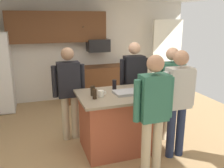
% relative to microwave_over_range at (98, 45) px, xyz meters
% --- Properties ---
extents(floor, '(7.04, 7.04, 0.00)m').
position_rel_microwave_over_range_xyz_m(floor, '(-0.60, -2.50, -1.45)').
color(floor, tan).
rests_on(floor, ground).
extents(back_wall, '(6.40, 0.10, 2.60)m').
position_rel_microwave_over_range_xyz_m(back_wall, '(-0.60, 0.30, -0.15)').
color(back_wall, silver).
rests_on(back_wall, ground).
extents(french_door_window_panel, '(0.90, 0.06, 2.00)m').
position_rel_microwave_over_range_xyz_m(french_door_window_panel, '(2.00, -0.10, -0.35)').
color(french_door_window_panel, white).
rests_on(french_door_window_panel, ground).
extents(cabinet_run_upper, '(2.40, 0.38, 0.75)m').
position_rel_microwave_over_range_xyz_m(cabinet_run_upper, '(-1.00, 0.10, 0.48)').
color(cabinet_run_upper, brown).
extents(cabinet_run_lower, '(1.80, 0.63, 0.90)m').
position_rel_microwave_over_range_xyz_m(cabinet_run_lower, '(0.00, -0.02, -1.00)').
color(cabinet_run_lower, brown).
rests_on(cabinet_run_lower, ground).
extents(microwave_over_range, '(0.56, 0.40, 0.32)m').
position_rel_microwave_over_range_xyz_m(microwave_over_range, '(0.00, 0.00, 0.00)').
color(microwave_over_range, black).
extents(kitchen_island, '(1.27, 0.97, 0.96)m').
position_rel_microwave_over_range_xyz_m(kitchen_island, '(-0.41, -2.65, -0.96)').
color(kitchen_island, '#9E4C33').
rests_on(kitchen_island, ground).
extents(person_guest_by_door, '(0.57, 0.22, 1.70)m').
position_rel_microwave_over_range_xyz_m(person_guest_by_door, '(-0.21, -3.47, -0.47)').
color(person_guest_by_door, tan).
rests_on(person_guest_by_door, ground).
extents(person_host_foreground, '(0.57, 0.22, 1.66)m').
position_rel_microwave_over_range_xyz_m(person_host_foreground, '(0.58, -2.61, -0.49)').
color(person_host_foreground, tan).
rests_on(person_host_foreground, ground).
extents(person_elder_center, '(0.57, 0.22, 1.71)m').
position_rel_microwave_over_range_xyz_m(person_elder_center, '(0.16, -1.97, -0.46)').
color(person_elder_center, '#232D4C').
rests_on(person_elder_center, ground).
extents(person_guest_right, '(0.57, 0.22, 1.69)m').
position_rel_microwave_over_range_xyz_m(person_guest_right, '(0.37, -3.16, -0.47)').
color(person_guest_right, '#232D4C').
rests_on(person_guest_right, ground).
extents(person_guest_left, '(0.57, 0.22, 1.67)m').
position_rel_microwave_over_range_xyz_m(person_guest_left, '(-1.10, -2.06, -0.49)').
color(person_guest_left, tan).
rests_on(person_guest_left, ground).
extents(glass_pilsner, '(0.07, 0.07, 0.16)m').
position_rel_microwave_over_range_xyz_m(glass_pilsner, '(-0.81, -2.60, -0.41)').
color(glass_pilsner, black).
rests_on(glass_pilsner, kitchen_island).
extents(mug_blue_stoneware, '(0.13, 0.09, 0.10)m').
position_rel_microwave_over_range_xyz_m(mug_blue_stoneware, '(-0.70, -2.68, -0.44)').
color(mug_blue_stoneware, white).
rests_on(mug_blue_stoneware, kitchen_island).
extents(glass_short_whisky, '(0.07, 0.07, 0.15)m').
position_rel_microwave_over_range_xyz_m(glass_short_whisky, '(-0.82, -2.76, -0.41)').
color(glass_short_whisky, black).
rests_on(glass_short_whisky, kitchen_island).
extents(tumbler_amber, '(0.07, 0.07, 0.17)m').
position_rel_microwave_over_range_xyz_m(tumbler_amber, '(-0.38, -2.38, -0.41)').
color(tumbler_amber, black).
rests_on(tumbler_amber, kitchen_island).
extents(serving_tray, '(0.44, 0.30, 0.04)m').
position_rel_microwave_over_range_xyz_m(serving_tray, '(-0.25, -2.68, -0.47)').
color(serving_tray, '#B7B7BC').
rests_on(serving_tray, kitchen_island).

